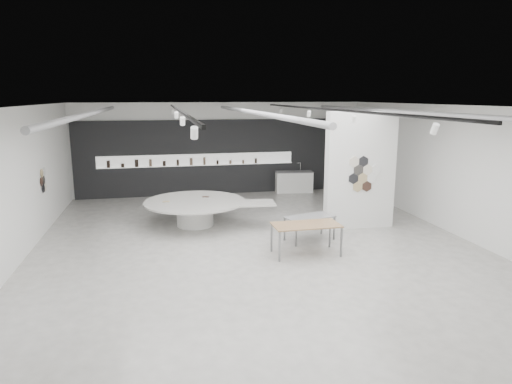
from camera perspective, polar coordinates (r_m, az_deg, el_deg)
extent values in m
cube|color=#AFACA5|center=(12.81, -0.02, -6.57)|extent=(12.00, 14.00, 0.01)
cube|color=silver|center=(12.15, -0.02, 10.73)|extent=(12.00, 14.00, 0.01)
cube|color=white|center=(19.17, -4.38, 5.44)|extent=(12.00, 0.01, 3.80)
cube|color=white|center=(5.90, 14.46, -9.96)|extent=(12.00, 0.01, 3.80)
cube|color=white|center=(14.78, 23.42, 2.55)|extent=(0.01, 14.00, 3.80)
cube|color=white|center=(12.57, -27.89, 0.64)|extent=(0.01, 14.00, 3.80)
cylinder|color=#939396|center=(12.50, -19.98, 9.22)|extent=(0.12, 12.00, 0.12)
cylinder|color=#939396|center=(12.64, -0.50, 9.94)|extent=(0.12, 12.00, 0.12)
cylinder|color=#939396|center=(14.09, 16.73, 9.65)|extent=(0.12, 12.00, 0.12)
cube|color=black|center=(11.90, -9.64, 10.04)|extent=(0.05, 13.00, 0.06)
cylinder|color=white|center=(6.92, -7.72, 7.35)|extent=(0.11, 0.18, 0.21)
cylinder|color=white|center=(10.21, -9.17, 8.75)|extent=(0.11, 0.18, 0.21)
cylinder|color=white|center=(13.50, -9.92, 9.47)|extent=(0.11, 0.18, 0.21)
cylinder|color=white|center=(16.80, -10.37, 9.91)|extent=(0.11, 0.18, 0.21)
cube|color=black|center=(12.72, 8.97, 10.17)|extent=(0.05, 13.00, 0.06)
cylinder|color=white|center=(8.25, 21.44, 7.36)|extent=(0.11, 0.18, 0.21)
cylinder|color=white|center=(11.15, 12.08, 8.90)|extent=(0.11, 0.18, 0.21)
cylinder|color=white|center=(14.23, 6.63, 9.69)|extent=(0.11, 0.18, 0.21)
cylinder|color=white|center=(17.39, 3.13, 10.14)|extent=(0.11, 0.18, 0.21)
cylinder|color=black|center=(15.04, -25.04, 0.42)|extent=(0.03, 0.28, 0.28)
cylinder|color=beige|center=(15.28, -24.83, 0.61)|extent=(0.03, 0.28, 0.28)
cylinder|color=black|center=(15.12, -25.01, 1.37)|extent=(0.03, 0.28, 0.28)
cylinder|color=#3D281E|center=(14.87, -25.23, 1.19)|extent=(0.03, 0.28, 0.28)
cylinder|color=tan|center=(14.96, -25.19, 2.15)|extent=(0.03, 0.28, 0.28)
cylinder|color=white|center=(15.21, -24.98, 2.31)|extent=(0.03, 0.28, 0.28)
cube|color=black|center=(19.15, -4.34, 4.38)|extent=(11.80, 0.10, 3.10)
cube|color=white|center=(18.99, -7.31, 4.04)|extent=(8.00, 0.06, 0.46)
cube|color=white|center=(18.96, -7.27, 3.34)|extent=(8.00, 0.18, 0.02)
cylinder|color=black|center=(18.98, -17.97, 3.34)|extent=(0.13, 0.13, 0.29)
cylinder|color=black|center=(18.94, -16.33, 3.21)|extent=(0.13, 0.13, 0.15)
cylinder|color=black|center=(18.90, -14.70, 3.51)|extent=(0.14, 0.14, 0.30)
cylinder|color=brown|center=(18.88, -13.05, 3.58)|extent=(0.12, 0.12, 0.29)
cylinder|color=black|center=(18.88, -11.40, 3.52)|extent=(0.12, 0.12, 0.21)
cylinder|color=black|center=(18.89, -9.75, 3.65)|extent=(0.10, 0.10, 0.25)
cylinder|color=brown|center=(18.92, -8.11, 3.79)|extent=(0.12, 0.12, 0.30)
cylinder|color=brown|center=(18.96, -6.47, 3.87)|extent=(0.10, 0.10, 0.31)
cylinder|color=black|center=(19.03, -4.83, 3.72)|extent=(0.09, 0.09, 0.17)
cylinder|color=brown|center=(19.10, -3.22, 3.75)|extent=(0.10, 0.10, 0.16)
cylinder|color=brown|center=(19.19, -1.61, 3.80)|extent=(0.09, 0.09, 0.15)
cylinder|color=black|center=(19.29, -0.02, 3.93)|extent=(0.09, 0.09, 0.21)
cube|color=white|center=(14.40, 12.90, 2.60)|extent=(2.20, 0.35, 3.60)
cylinder|color=tan|center=(14.26, 13.19, 1.69)|extent=(0.34, 0.03, 0.34)
cylinder|color=white|center=(14.39, 14.26, 1.72)|extent=(0.34, 0.03, 0.34)
cylinder|color=black|center=(14.14, 12.09, 1.65)|extent=(0.34, 0.03, 0.34)
cylinder|color=beige|center=(14.28, 13.78, 2.73)|extent=(0.34, 0.03, 0.34)
cylinder|color=black|center=(14.15, 12.69, 2.70)|extent=(0.34, 0.03, 0.34)
cylinder|color=#3D281E|center=(14.37, 13.67, 0.69)|extent=(0.34, 0.03, 0.34)
cylinder|color=tan|center=(14.24, 12.59, 0.65)|extent=(0.34, 0.03, 0.34)
cylinder|color=white|center=(14.41, 14.84, 2.75)|extent=(0.34, 0.03, 0.34)
cylinder|color=black|center=(14.18, 13.28, 3.74)|extent=(0.34, 0.03, 0.34)
cylinder|color=beige|center=(14.05, 12.18, 3.72)|extent=(0.34, 0.03, 0.34)
cylinder|color=white|center=(14.64, -7.63, -2.74)|extent=(1.25, 1.25, 0.75)
cylinder|color=#B5B2AB|center=(14.55, -7.68, -1.20)|extent=(3.46, 3.46, 0.05)
cube|color=#B5B2AB|center=(14.20, -0.51, -1.40)|extent=(1.49, 1.01, 0.05)
cube|color=tan|center=(14.58, -11.17, -1.16)|extent=(0.23, 0.18, 0.01)
cube|color=#3D281E|center=(15.06, -6.31, -0.59)|extent=(0.23, 0.18, 0.01)
cube|color=#8D6B49|center=(11.88, 6.29, -4.09)|extent=(1.74, 0.89, 0.03)
cube|color=slate|center=(11.40, 2.95, -6.86)|extent=(0.04, 0.04, 0.78)
cube|color=slate|center=(12.12, 1.95, -5.70)|extent=(0.04, 0.04, 0.78)
cube|color=slate|center=(11.94, 10.62, -6.18)|extent=(0.04, 0.04, 0.78)
cube|color=slate|center=(12.62, 9.22, -5.13)|extent=(0.04, 0.04, 0.78)
cube|color=gray|center=(13.06, 6.73, -3.10)|extent=(1.51, 1.03, 0.03)
cube|color=slate|center=(12.57, 5.03, -5.34)|extent=(0.05, 0.05, 0.68)
cube|color=slate|center=(13.06, 3.59, -4.64)|extent=(0.05, 0.05, 0.68)
cube|color=slate|center=(13.28, 9.75, -4.51)|extent=(0.05, 0.05, 0.68)
cube|color=slate|center=(13.75, 8.22, -3.89)|extent=(0.05, 0.05, 0.68)
cube|color=white|center=(19.59, 4.77, 1.24)|extent=(1.60, 0.74, 0.87)
cube|color=gray|center=(19.51, 4.80, 2.54)|extent=(1.64, 0.78, 0.03)
cylinder|color=silver|center=(19.68, 5.56, 3.16)|extent=(0.03, 0.03, 0.35)
cylinder|color=silver|center=(19.64, 5.35, 3.63)|extent=(0.16, 0.04, 0.02)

